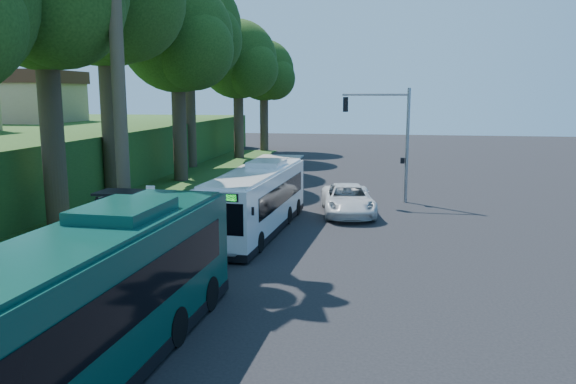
% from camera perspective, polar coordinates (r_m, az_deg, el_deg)
% --- Properties ---
extents(ground, '(140.00, 140.00, 0.00)m').
position_cam_1_polar(ground, '(26.03, 1.98, -4.83)').
color(ground, black).
rests_on(ground, ground).
extents(sidewalk, '(4.50, 70.00, 0.12)m').
position_cam_1_polar(sidewalk, '(27.90, -13.09, -3.95)').
color(sidewalk, gray).
rests_on(sidewalk, ground).
extents(red_curb, '(0.25, 30.00, 0.13)m').
position_cam_1_polar(red_curb, '(23.47, -11.62, -6.51)').
color(red_curb, maroon).
rests_on(red_curb, ground).
extents(grass_verge, '(8.00, 70.00, 0.06)m').
position_cam_1_polar(grass_verge, '(34.73, -18.63, -1.55)').
color(grass_verge, '#234719').
rests_on(grass_verge, ground).
extents(bus_shelter, '(3.20, 1.51, 2.55)m').
position_cam_1_polar(bus_shelter, '(24.96, -15.66, -1.58)').
color(bus_shelter, black).
rests_on(bus_shelter, ground).
extents(stop_sign_pole, '(0.35, 0.06, 3.17)m').
position_cam_1_polar(stop_sign_pole, '(22.24, -13.69, -2.15)').
color(stop_sign_pole, gray).
rests_on(stop_sign_pole, ground).
extents(traffic_signal_pole, '(4.10, 0.30, 7.00)m').
position_cam_1_polar(traffic_signal_pole, '(35.03, 10.40, 6.15)').
color(traffic_signal_pole, gray).
rests_on(traffic_signal_pole, ground).
extents(hillside_backdrop, '(24.00, 60.00, 8.80)m').
position_cam_1_polar(hillside_backdrop, '(49.98, -26.86, 4.04)').
color(hillside_backdrop, '#234719').
rests_on(hillside_backdrop, ground).
extents(tree_2, '(8.82, 8.40, 15.12)m').
position_cam_1_polar(tree_2, '(43.84, -11.13, 14.78)').
color(tree_2, '#382B1E').
rests_on(tree_2, ground).
extents(tree_3, '(10.08, 9.60, 17.28)m').
position_cam_1_polar(tree_3, '(52.14, -10.11, 15.66)').
color(tree_3, '#382B1E').
rests_on(tree_3, ground).
extents(tree_4, '(8.40, 8.00, 14.14)m').
position_cam_1_polar(tree_4, '(58.89, -5.03, 12.90)').
color(tree_4, '#382B1E').
rests_on(tree_4, ground).
extents(tree_5, '(7.35, 7.00, 12.86)m').
position_cam_1_polar(tree_5, '(66.42, -2.41, 11.92)').
color(tree_5, '#382B1E').
rests_on(tree_5, ground).
extents(white_bus, '(3.00, 11.11, 3.28)m').
position_cam_1_polar(white_bus, '(27.27, -3.08, -0.72)').
color(white_bus, silver).
rests_on(white_bus, ground).
extents(teal_bus, '(3.29, 12.96, 3.83)m').
position_cam_1_polar(teal_bus, '(13.88, -19.97, -10.71)').
color(teal_bus, '#0A372E').
rests_on(teal_bus, ground).
extents(pickup, '(3.58, 6.25, 1.64)m').
position_cam_1_polar(pickup, '(31.43, 6.11, -0.78)').
color(pickup, silver).
rests_on(pickup, ground).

